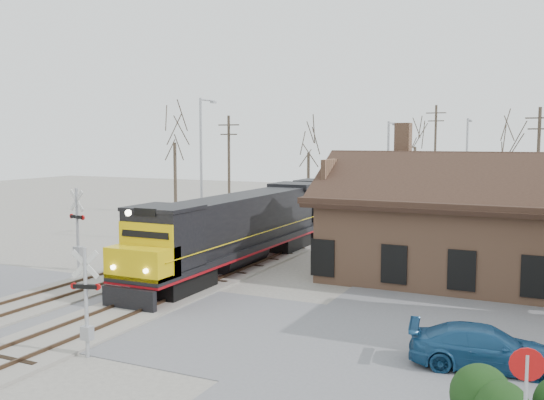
{
  "coord_description": "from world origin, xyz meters",
  "views": [
    {
      "loc": [
        15.66,
        -19.19,
        7.03
      ],
      "look_at": [
        2.3,
        9.0,
        3.89
      ],
      "focal_mm": 40.0,
      "sensor_mm": 36.0,
      "label": 1
    }
  ],
  "objects_px": {
    "locomotive_lead": "(233,230)",
    "locomotive_trailing": "(346,199)",
    "depot": "(474,233)",
    "parked_car": "(485,348)"
  },
  "relations": [
    {
      "from": "locomotive_lead",
      "to": "locomotive_trailing",
      "type": "xyz_separation_m",
      "value": [
        0.0,
        18.97,
        -0.0
      ]
    },
    {
      "from": "depot",
      "to": "locomotive_trailing",
      "type": "relative_size",
      "value": 0.81
    },
    {
      "from": "locomotive_lead",
      "to": "parked_car",
      "type": "xyz_separation_m",
      "value": [
        13.85,
        -9.04,
        -1.52
      ]
    },
    {
      "from": "depot",
      "to": "parked_car",
      "type": "bearing_deg",
      "value": -81.29
    },
    {
      "from": "depot",
      "to": "locomotive_trailing",
      "type": "bearing_deg",
      "value": 127.03
    },
    {
      "from": "locomotive_trailing",
      "to": "parked_car",
      "type": "xyz_separation_m",
      "value": [
        13.85,
        -28.01,
        -1.52
      ]
    },
    {
      "from": "depot",
      "to": "parked_car",
      "type": "xyz_separation_m",
      "value": [
        1.86,
        -12.12,
        -1.75
      ]
    },
    {
      "from": "depot",
      "to": "locomotive_lead",
      "type": "bearing_deg",
      "value": -165.6
    },
    {
      "from": "locomotive_lead",
      "to": "depot",
      "type": "bearing_deg",
      "value": 14.4
    },
    {
      "from": "locomotive_lead",
      "to": "locomotive_trailing",
      "type": "distance_m",
      "value": 18.97
    }
  ]
}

